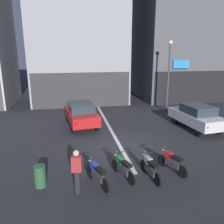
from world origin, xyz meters
TOP-DOWN VIEW (x-y plane):
  - ground_plane at (0.00, 0.00)m, footprint 120.00×120.00m
  - lane_centre_line at (0.00, 6.00)m, footprint 0.20×18.00m
  - building_mid_block at (-1.44, 12.82)m, footprint 9.19×7.14m
  - building_far_right at (10.52, 12.82)m, footprint 10.83×8.28m
  - car_red_crossing_near at (-1.86, 3.91)m, footprint 2.27×4.29m
  - car_white_parked_kerbside at (5.58, 1.83)m, footprint 2.14×4.25m
  - street_lamp at (5.60, 6.47)m, footprint 0.36×0.36m
  - motorcycle_blue_row_leftmost at (-1.68, -3.42)m, footprint 0.75×1.57m
  - motorcycle_green_row_left_mid at (-0.60, -3.12)m, footprint 0.70×1.59m
  - motorcycle_silver_row_centre at (0.49, -3.36)m, footprint 0.55×1.66m
  - motorcycle_red_row_right_mid at (1.57, -3.04)m, footprint 0.73×1.58m
  - person_by_motorcycles at (-2.45, -3.79)m, footprint 0.38×0.26m
  - trash_bin at (-3.82, -3.12)m, footprint 0.44×0.44m

SIDE VIEW (x-z plane):
  - ground_plane at x=0.00m, z-range 0.00..0.00m
  - lane_centre_line at x=0.00m, z-range 0.00..0.01m
  - trash_bin at x=-3.82m, z-range 0.00..0.85m
  - motorcycle_blue_row_leftmost at x=-1.68m, z-range -0.03..0.95m
  - motorcycle_green_row_left_mid at x=-0.60m, z-range -0.03..0.95m
  - motorcycle_silver_row_centre at x=0.49m, z-range -0.03..0.95m
  - motorcycle_red_row_right_mid at x=1.57m, z-range -0.03..0.95m
  - person_by_motorcycles at x=-2.45m, z-range 0.02..1.69m
  - car_red_crossing_near at x=-1.86m, z-range 0.07..1.71m
  - car_white_parked_kerbside at x=5.58m, z-range 0.07..1.71m
  - street_lamp at x=5.60m, z-range 0.71..6.60m
  - building_far_right at x=10.52m, z-range -0.02..14.73m
  - building_mid_block at x=-1.44m, z-range -0.02..17.75m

